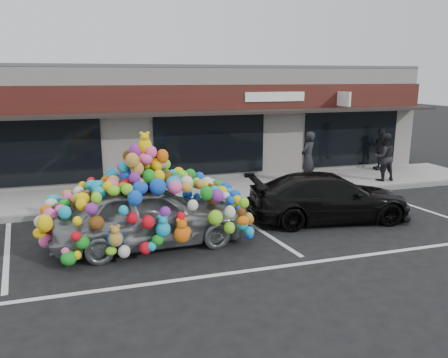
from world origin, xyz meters
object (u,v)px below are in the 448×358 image
object	(u,v)px
pedestrian_a	(308,157)
pedestrian_b	(384,157)
toy_car	(148,207)
pedestrian_c	(380,149)
black_sedan	(329,197)

from	to	relation	value
pedestrian_a	pedestrian_b	bearing A→B (deg)	136.74
toy_car	pedestrian_b	distance (m)	9.66
toy_car	pedestrian_a	distance (m)	7.33
pedestrian_b	pedestrian_c	world-z (taller)	pedestrian_b
toy_car	black_sedan	bearing A→B (deg)	-87.95
toy_car	pedestrian_c	world-z (taller)	toy_car
black_sedan	pedestrian_b	xyz separation A→B (m)	(4.01, 3.08, 0.37)
pedestrian_a	pedestrian_b	xyz separation A→B (m)	(2.83, -0.45, -0.05)
pedestrian_b	pedestrian_c	size ratio (longest dim) A/B	1.03
black_sedan	pedestrian_a	distance (m)	3.75
pedestrian_a	pedestrian_b	distance (m)	2.87
pedestrian_b	pedestrian_c	xyz separation A→B (m)	(1.07, 1.68, -0.03)
toy_car	pedestrian_b	bearing A→B (deg)	-71.50
black_sedan	pedestrian_a	size ratio (longest dim) A/B	2.42
toy_car	pedestrian_a	size ratio (longest dim) A/B	2.57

